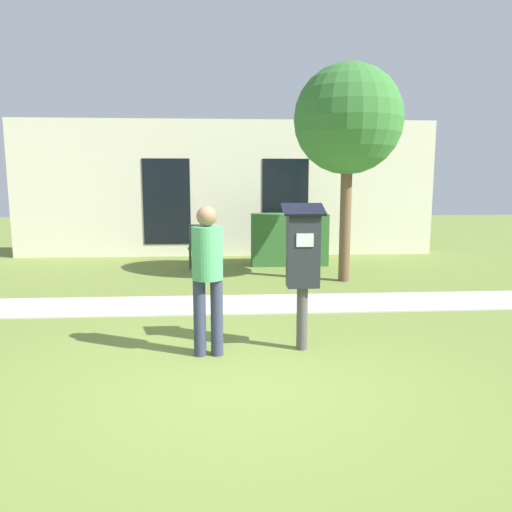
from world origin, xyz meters
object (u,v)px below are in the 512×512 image
parking_meter (303,258)px  outdoor_chair_left (199,243)px  outdoor_chair_middle (262,240)px  person_standing (208,269)px

parking_meter → outdoor_chair_left: (-1.34, 5.07, -0.49)m
outdoor_chair_middle → outdoor_chair_left: bearing=173.8°
parking_meter → person_standing: (-1.01, -0.12, -0.09)m
person_standing → outdoor_chair_left: size_ratio=1.76×
parking_meter → person_standing: size_ratio=1.01×
person_standing → outdoor_chair_middle: 5.63m
person_standing → outdoor_chair_left: (-0.33, 5.19, -0.40)m
outdoor_chair_left → outdoor_chair_middle: (1.32, 0.34, 0.00)m
person_standing → outdoor_chair_middle: (0.99, 5.53, -0.40)m
parking_meter → person_standing: 1.02m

